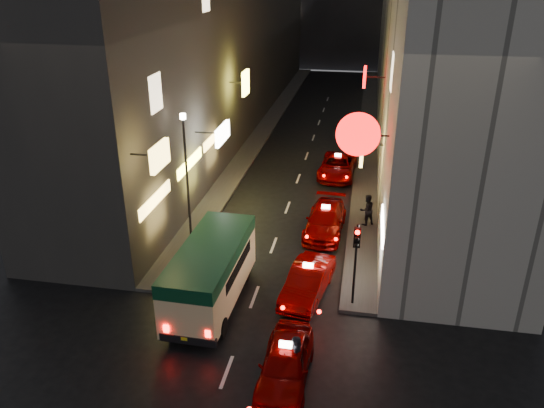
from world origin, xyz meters
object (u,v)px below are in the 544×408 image
Objects in this scene: traffic_light at (356,249)px; lamp_post at (186,169)px; minibus at (211,268)px; taxi_near at (285,361)px; pedestrian_crossing at (298,356)px.

traffic_light is 0.56× the size of lamp_post.
minibus is 1.24× the size of taxi_near.
traffic_light reaches higher than pedestrian_crossing.
taxi_near is 0.43m from pedestrian_crossing.
minibus is 0.99× the size of lamp_post.
lamp_post is (-6.59, 8.91, 2.75)m from pedestrian_crossing.
minibus is 3.18× the size of pedestrian_crossing.
minibus is 5.71m from traffic_light.
minibus is at bearing 133.45° from taxi_near.
taxi_near is (3.57, -3.77, -0.87)m from minibus.
lamp_post is at bearing 116.67° from minibus.
lamp_post reaches higher than minibus.
lamp_post reaches higher than taxi_near.
lamp_post is at bearing 48.76° from pedestrian_crossing.
traffic_light is 9.42m from lamp_post.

